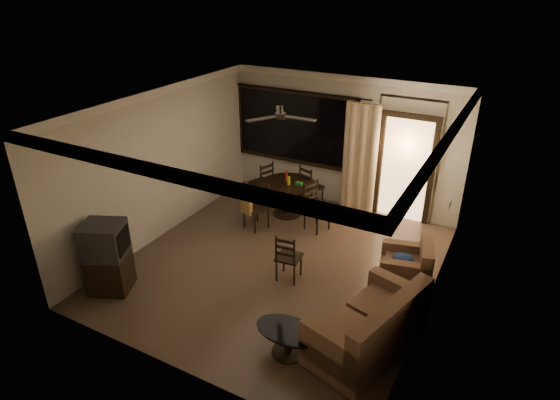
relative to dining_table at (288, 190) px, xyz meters
The scene contains 12 objects.
ground 1.96m from the dining_table, 66.43° to the right, with size 5.50×5.50×0.00m, color #7F6651.
room_shell 1.85m from the dining_table, ahead, with size 5.50×6.70×5.50m.
dining_table is the anchor object (origin of this frame).
dining_chair_west 0.88m from the dining_table, 160.33° to the left, with size 0.54×0.54×0.95m.
dining_chair_east 0.88m from the dining_table, 19.84° to the right, with size 0.54×0.54×0.95m.
dining_chair_south 0.90m from the dining_table, 109.87° to the right, with size 0.54×0.57×0.95m.
dining_chair_north 0.69m from the dining_table, 65.19° to the left, with size 0.54×0.54×0.95m.
tv_cabinet 3.85m from the dining_table, 109.73° to the right, with size 0.78×0.76×1.17m.
sofa 4.09m from the dining_table, 47.00° to the right, with size 1.33×1.88×0.91m.
armchair 3.15m from the dining_table, 24.78° to the right, with size 0.94×0.94×0.79m.
coffee_table 4.02m from the dining_table, 62.45° to the right, with size 0.91×0.54×0.40m.
side_chair 2.33m from the dining_table, 62.18° to the right, with size 0.42×0.42×0.87m.
Camera 1 is at (3.26, -6.05, 4.59)m, focal length 30.00 mm.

